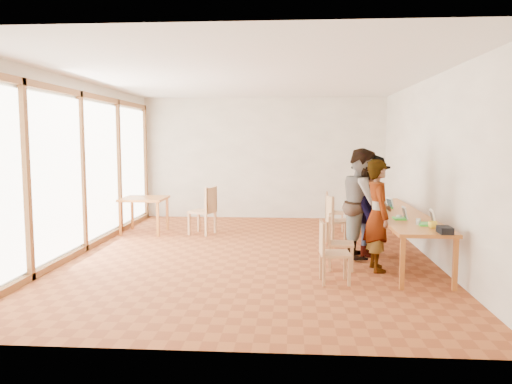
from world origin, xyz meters
TOP-DOWN VIEW (x-y plane):
  - ground at (0.00, 0.00)m, footprint 8.00×8.00m
  - wall_back at (0.00, 4.00)m, footprint 6.00×0.10m
  - wall_front at (0.00, -4.00)m, footprint 6.00×0.10m
  - wall_right at (3.00, 0.00)m, footprint 0.10×8.00m
  - window_wall at (-2.96, 0.00)m, footprint 0.10×8.00m
  - ceiling at (0.00, 0.00)m, footprint 6.00×8.00m
  - communal_table at (2.50, 0.03)m, footprint 0.80×4.00m
  - side_table at (-2.40, 1.79)m, footprint 0.90×0.90m
  - chair_near at (1.21, -1.66)m, footprint 0.42×0.42m
  - chair_mid at (1.37, -0.91)m, footprint 0.42×0.42m
  - chair_far at (1.51, 0.89)m, footprint 0.51×0.51m
  - chair_empty at (1.55, 2.33)m, footprint 0.42×0.42m
  - chair_spare at (-1.05, 1.69)m, footprint 0.59×0.59m
  - person_near at (2.00, -0.94)m, footprint 0.46×0.65m
  - person_mid at (1.89, -0.10)m, footprint 0.81×0.97m
  - person_far at (2.02, 0.00)m, footprint 0.82×1.21m
  - laptop_near at (2.67, -1.24)m, footprint 0.25×0.29m
  - laptop_mid at (2.40, -0.74)m, footprint 0.21×0.24m
  - laptop_far at (2.42, 0.52)m, footprint 0.25×0.27m
  - yellow_mug at (2.65, -1.49)m, footprint 0.13×0.13m
  - green_bottle at (2.18, -0.05)m, footprint 0.07×0.07m
  - clear_glass at (2.53, -1.21)m, footprint 0.07×0.07m
  - condiment_cup at (2.36, -0.70)m, footprint 0.08×0.08m
  - pink_phone at (2.32, 1.15)m, footprint 0.05×0.10m
  - black_pouch at (2.71, -1.86)m, footprint 0.16×0.26m

SIDE VIEW (x-z plane):
  - ground at x=0.00m, z-range 0.00..0.00m
  - chair_empty at x=1.55m, z-range 0.29..0.72m
  - chair_mid at x=1.37m, z-range 0.29..0.73m
  - chair_near at x=1.21m, z-range 0.30..0.75m
  - chair_far at x=1.51m, z-range 0.32..0.81m
  - chair_spare at x=-1.05m, z-range 0.35..0.88m
  - side_table at x=-2.40m, z-range 0.29..1.04m
  - communal_table at x=2.50m, z-range 0.33..1.08m
  - pink_phone at x=2.32m, z-range 0.75..0.76m
  - condiment_cup at x=2.36m, z-range 0.75..0.81m
  - clear_glass at x=2.53m, z-range 0.75..0.84m
  - black_pouch at x=2.71m, z-range 0.75..0.84m
  - yellow_mug at x=2.65m, z-range 0.75..0.85m
  - laptop_far at x=2.42m, z-range 0.71..0.90m
  - laptop_mid at x=2.40m, z-range 0.71..0.91m
  - laptop_near at x=2.67m, z-range 0.70..0.92m
  - person_near at x=2.00m, z-range 0.00..1.68m
  - person_far at x=2.02m, z-range 0.00..1.73m
  - green_bottle at x=2.18m, z-range 0.75..1.03m
  - person_mid at x=1.89m, z-range 0.00..1.83m
  - wall_back at x=0.00m, z-range 0.00..3.00m
  - wall_front at x=0.00m, z-range 0.00..3.00m
  - wall_right at x=3.00m, z-range 0.00..3.00m
  - window_wall at x=-2.96m, z-range 0.00..3.00m
  - ceiling at x=0.00m, z-range 3.00..3.04m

